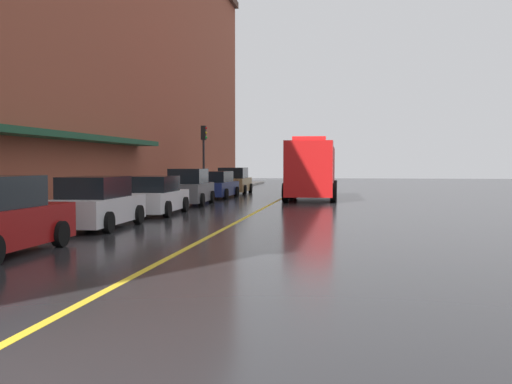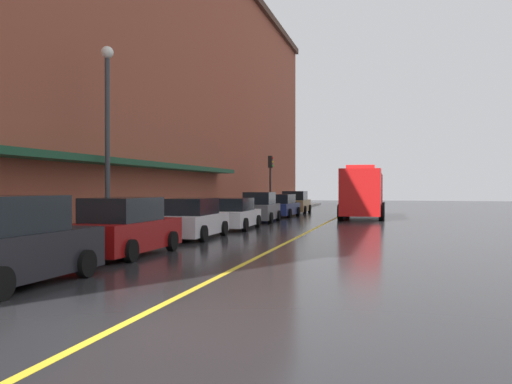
# 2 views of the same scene
# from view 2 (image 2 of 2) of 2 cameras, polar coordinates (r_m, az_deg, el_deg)

# --- Properties ---
(ground_plane) EXTENTS (112.00, 112.00, 0.00)m
(ground_plane) POSITION_cam_2_polar(r_m,az_deg,el_deg) (33.06, 7.16, -3.13)
(ground_plane) COLOR #232326
(sidewalk_left) EXTENTS (2.40, 70.00, 0.15)m
(sidewalk_left) POSITION_cam_2_polar(r_m,az_deg,el_deg) (34.37, -3.17, -2.86)
(sidewalk_left) COLOR #ADA8A0
(sidewalk_left) RESTS_ON ground
(lane_center_stripe) EXTENTS (0.16, 70.00, 0.01)m
(lane_center_stripe) POSITION_cam_2_polar(r_m,az_deg,el_deg) (33.06, 7.16, -3.12)
(lane_center_stripe) COLOR gold
(lane_center_stripe) RESTS_ON ground
(brick_building_left) EXTENTS (9.91, 64.00, 17.97)m
(brick_building_left) POSITION_cam_2_polar(r_m,az_deg,el_deg) (36.12, -12.30, 11.51)
(brick_building_left) COLOR brown
(brick_building_left) RESTS_ON ground
(parked_car_0) EXTENTS (2.10, 4.57, 1.91)m
(parked_car_0) POSITION_cam_2_polar(r_m,az_deg,el_deg) (12.96, -23.82, -4.89)
(parked_car_0) COLOR black
(parked_car_0) RESTS_ON ground
(parked_car_1) EXTENTS (2.01, 4.71, 1.77)m
(parked_car_1) POSITION_cam_2_polar(r_m,az_deg,el_deg) (17.65, -13.15, -3.62)
(parked_car_1) COLOR maroon
(parked_car_1) RESTS_ON ground
(parked_car_2) EXTENTS (2.04, 4.58, 1.64)m
(parked_car_2) POSITION_cam_2_polar(r_m,az_deg,el_deg) (22.99, -6.42, -2.79)
(parked_car_2) COLOR silver
(parked_car_2) RESTS_ON ground
(parked_car_3) EXTENTS (2.12, 4.53, 1.55)m
(parked_car_3) POSITION_cam_2_polar(r_m,az_deg,el_deg) (27.92, -2.29, -2.29)
(parked_car_3) COLOR silver
(parked_car_3) RESTS_ON ground
(parked_car_4) EXTENTS (2.08, 4.22, 1.79)m
(parked_car_4) POSITION_cam_2_polar(r_m,az_deg,el_deg) (33.63, 0.42, -1.64)
(parked_car_4) COLOR #595B60
(parked_car_4) RESTS_ON ground
(parked_car_5) EXTENTS (2.10, 4.64, 1.59)m
(parked_car_5) POSITION_cam_2_polar(r_m,az_deg,el_deg) (39.32, 2.60, -1.45)
(parked_car_5) COLOR navy
(parked_car_5) RESTS_ON ground
(parked_car_6) EXTENTS (2.17, 4.62, 1.77)m
(parked_car_6) POSITION_cam_2_polar(r_m,az_deg,el_deg) (44.91, 4.03, -1.11)
(parked_car_6) COLOR #A5844C
(parked_car_6) RESTS_ON ground
(fire_truck) EXTENTS (2.92, 8.70, 3.48)m
(fire_truck) POSITION_cam_2_polar(r_m,az_deg,el_deg) (38.74, 10.80, -0.15)
(fire_truck) COLOR red
(fire_truck) RESTS_ON ground
(parking_meter_1) EXTENTS (0.14, 0.18, 1.33)m
(parking_meter_1) POSITION_cam_2_polar(r_m,az_deg,el_deg) (23.78, -9.08, -1.99)
(parking_meter_1) COLOR #4C4C51
(parking_meter_1) RESTS_ON sidewalk_left
(street_lamp_left) EXTENTS (0.44, 0.44, 6.94)m
(street_lamp_left) POSITION_cam_2_polar(r_m,az_deg,el_deg) (20.70, -14.88, 6.89)
(street_lamp_left) COLOR #33383D
(street_lamp_left) RESTS_ON sidewalk_left
(traffic_light_near) EXTENTS (0.38, 0.36, 4.30)m
(traffic_light_near) POSITION_cam_2_polar(r_m,az_deg,el_deg) (42.37, 1.48, 1.94)
(traffic_light_near) COLOR #232326
(traffic_light_near) RESTS_ON sidewalk_left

